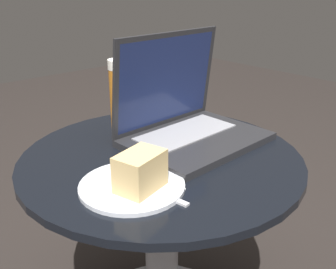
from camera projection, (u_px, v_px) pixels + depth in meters
table at (161, 216)px, 1.00m from camera, size 0.67×0.67×0.53m
napkin at (141, 187)px, 0.79m from camera, size 0.17×0.13×0.00m
laptop at (186, 119)px, 1.01m from camera, size 0.35×0.27×0.27m
beer_glass at (120, 100)px, 1.00m from camera, size 0.06×0.06×0.21m
snack_plate at (137, 177)px, 0.78m from camera, size 0.21×0.21×0.08m
fork at (147, 188)px, 0.79m from camera, size 0.05×0.18×0.00m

